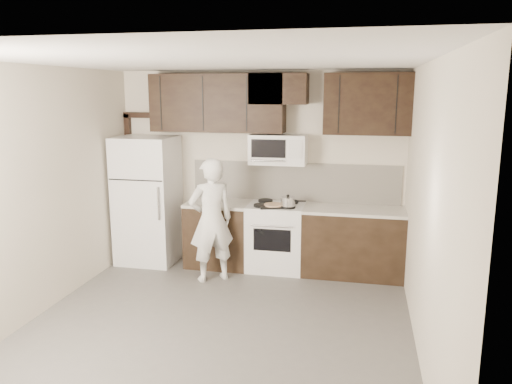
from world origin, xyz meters
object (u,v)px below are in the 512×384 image
(stove, at_px, (276,237))
(microwave, at_px, (278,149))
(person, at_px, (211,220))
(refrigerator, at_px, (148,200))

(stove, height_order, microwave, microwave)
(person, bearing_deg, microwave, -172.09)
(stove, bearing_deg, microwave, 90.10)
(stove, bearing_deg, person, -141.98)
(microwave, bearing_deg, person, -136.75)
(microwave, bearing_deg, refrigerator, -174.85)
(stove, xyz_separation_m, microwave, (-0.00, 0.12, 1.19))
(stove, relative_size, microwave, 1.24)
(stove, distance_m, microwave, 1.20)
(stove, height_order, person, person)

